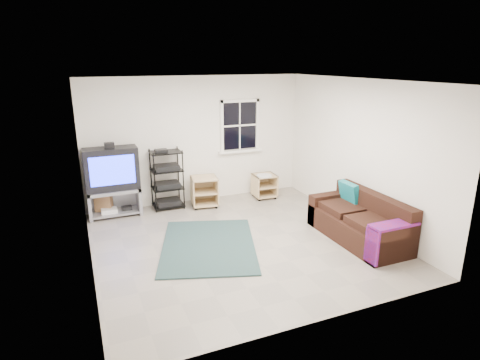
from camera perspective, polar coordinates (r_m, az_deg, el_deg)
name	(u,v)px	position (r m, az deg, el deg)	size (l,w,h in m)	color
room	(240,129)	(8.65, -0.04, 7.28)	(4.60, 4.62, 4.60)	gray
tv_unit	(112,176)	(7.94, -17.73, 0.52)	(0.98, 0.49, 1.43)	gray
av_rack	(167,183)	(8.18, -10.31, -0.40)	(0.60, 0.44, 1.21)	black
side_table_left	(204,190)	(8.28, -5.14, -1.44)	(0.59, 0.59, 0.61)	#DEBF88
side_table_right	(264,184)	(8.75, 3.40, -0.57)	(0.49, 0.50, 0.54)	#DEBF88
sofa	(360,222)	(7.00, 16.72, -5.81)	(0.82, 1.85, 0.84)	black
shag_rug	(209,245)	(6.60, -4.50, -9.24)	(1.47, 2.03, 0.02)	#2F2215
paper_bag	(104,204)	(8.21, -18.80, -3.23)	(0.31, 0.20, 0.44)	olive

